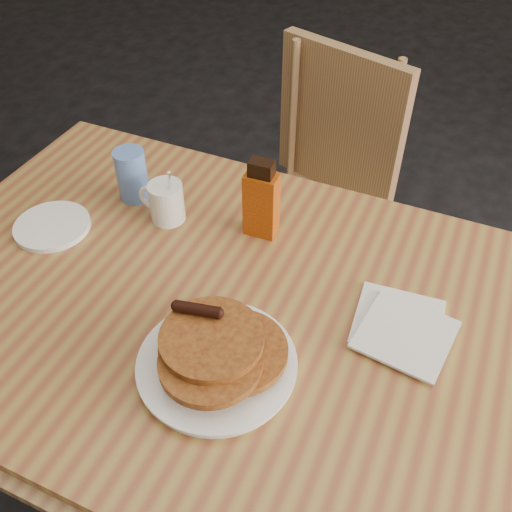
{
  "coord_description": "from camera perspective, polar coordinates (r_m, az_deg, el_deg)",
  "views": [
    {
      "loc": [
        0.35,
        -0.7,
        1.55
      ],
      "look_at": [
        0.03,
        0.03,
        0.79
      ],
      "focal_mm": 40.0,
      "sensor_mm": 36.0,
      "label": 1
    }
  ],
  "objects": [
    {
      "name": "pancake_plate",
      "position": [
        0.96,
        -3.95,
        -10.0
      ],
      "size": [
        0.27,
        0.27,
        0.1
      ],
      "rotation": [
        0.0,
        0.0,
        -0.24
      ],
      "color": "white",
      "rests_on": "main_table"
    },
    {
      "name": "main_table",
      "position": [
        1.11,
        -3.53,
        -5.67
      ],
      "size": [
        1.33,
        0.9,
        0.75
      ],
      "rotation": [
        0.0,
        0.0,
        -0.0
      ],
      "color": "olive",
      "rests_on": "floor"
    },
    {
      "name": "floor",
      "position": [
        1.74,
        -1.27,
        -19.74
      ],
      "size": [
        10.0,
        10.0,
        0.0
      ],
      "primitive_type": "plane",
      "color": "black",
      "rests_on": "ground"
    },
    {
      "name": "syrup_bottle",
      "position": [
        1.17,
        0.53,
        5.53
      ],
      "size": [
        0.07,
        0.05,
        0.18
      ],
      "rotation": [
        0.0,
        0.0,
        0.05
      ],
      "color": "maroon",
      "rests_on": "main_table"
    },
    {
      "name": "napkin_stack",
      "position": [
        1.06,
        14.38,
        -6.98
      ],
      "size": [
        0.19,
        0.2,
        0.01
      ],
      "rotation": [
        0.0,
        0.0,
        0.08
      ],
      "color": "white",
      "rests_on": "main_table"
    },
    {
      "name": "coffee_mug",
      "position": [
        1.24,
        -9.03,
        5.44
      ],
      "size": [
        0.11,
        0.07,
        0.14
      ],
      "rotation": [
        0.0,
        0.0,
        0.27
      ],
      "color": "white",
      "rests_on": "main_table"
    },
    {
      "name": "side_saucer",
      "position": [
        1.3,
        -19.71,
        2.84
      ],
      "size": [
        0.18,
        0.18,
        0.01
      ],
      "primitive_type": "cylinder",
      "rotation": [
        0.0,
        0.0,
        -0.14
      ],
      "color": "white",
      "rests_on": "main_table"
    },
    {
      "name": "blue_tumbler",
      "position": [
        1.31,
        -12.3,
        7.92
      ],
      "size": [
        0.09,
        0.09,
        0.12
      ],
      "primitive_type": "cylinder",
      "rotation": [
        0.0,
        0.0,
        0.3
      ],
      "color": "#5880D0",
      "rests_on": "main_table"
    },
    {
      "name": "chair_main_far",
      "position": [
        1.73,
        6.92,
        7.46
      ],
      "size": [
        0.52,
        0.52,
        0.91
      ],
      "rotation": [
        0.0,
        0.0,
        -0.3
      ],
      "color": "#A98A4F",
      "rests_on": "floor"
    }
  ]
}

